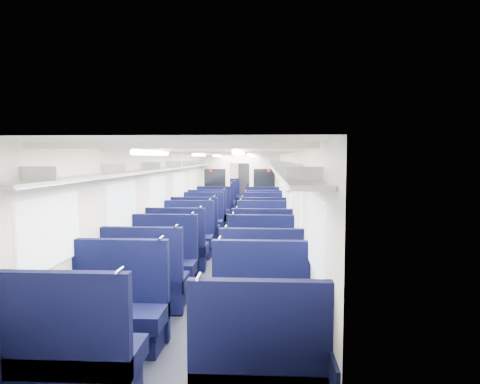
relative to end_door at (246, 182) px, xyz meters
The scene contains 41 objects.
floor 9.00m from the end_door, 90.00° to the right, with size 2.80×18.00×0.01m, color black.
ceiling 9.04m from the end_door, 90.00° to the right, with size 2.80×18.00×0.01m, color white.
wall_left 9.05m from the end_door, 98.90° to the right, with size 0.02×18.00×2.35m, color silver.
dado_left 9.07m from the end_door, 98.81° to the right, with size 0.03×17.90×0.70m, color black.
wall_right 9.05m from the end_door, 81.10° to the right, with size 0.02×18.00×2.35m, color silver.
dado_right 9.07m from the end_door, 81.19° to the right, with size 0.03×17.90×0.70m, color black.
wall_far 0.19m from the end_door, 90.00° to the left, with size 2.80×0.02×2.35m, color silver.
luggage_rack_left 9.07m from the end_door, 97.73° to the right, with size 0.36×17.40×0.18m.
luggage_rack_right 9.07m from the end_door, 82.27° to the right, with size 0.36×17.40×0.18m.
windows 9.41m from the end_door, 90.00° to the right, with size 2.78×15.60×0.75m.
ceiling_fittings 9.29m from the end_door, 90.00° to the right, with size 2.70×16.06×0.11m.
end_door is the anchor object (origin of this frame).
bulkhead 5.58m from the end_door, 90.00° to the right, with size 2.80×0.10×2.35m.
seat_0 17.21m from the end_door, 92.76° to the right, with size 1.15×0.63×1.27m.
seat_1 17.38m from the end_door, 87.26° to the right, with size 1.15×0.63×1.27m.
seat_2 16.08m from the end_door, 92.96° to the right, with size 1.15×0.63×1.27m.
seat_3 16.07m from the end_door, 87.04° to the right, with size 1.15×0.63×1.27m.
seat_4 14.89m from the end_door, 93.20° to the right, with size 1.15×0.63×1.27m.
seat_5 14.91m from the end_door, 86.81° to the right, with size 1.15×0.63×1.27m.
seat_6 13.85m from the end_door, 93.44° to the right, with size 1.15×0.63×1.27m.
seat_7 13.84m from the end_door, 86.56° to the right, with size 1.15×0.63×1.27m.
seat_8 12.61m from the end_door, 93.78° to the right, with size 1.15×0.63×1.27m.
seat_9 12.66m from the end_door, 86.24° to the right, with size 1.15×0.63×1.27m.
seat_10 11.51m from the end_door, 94.14° to the right, with size 1.15×0.63×1.27m.
seat_11 11.44m from the end_door, 85.83° to the right, with size 1.15×0.63×1.27m.
seat_12 10.37m from the end_door, 94.60° to the right, with size 1.15×0.63×1.27m.
seat_13 10.38m from the end_door, 85.41° to the right, with size 1.15×0.63×1.27m.
seat_14 9.15m from the end_door, 95.22° to the right, with size 1.15×0.63×1.27m.
seat_15 9.17m from the end_door, 84.80° to the right, with size 1.15×0.63×1.27m.
seat_16 8.01m from the end_door, 95.96° to the right, with size 1.15×0.63×1.27m.
seat_17 8.15m from the end_door, 84.14° to the right, with size 1.15×0.63×1.27m.
seat_18 6.82m from the end_door, 97.02° to the right, with size 1.15×0.63×1.27m.
seat_19 6.94m from the end_door, 83.11° to the right, with size 1.15×0.63×1.27m.
seat_20 4.86m from the end_door, 99.91° to the right, with size 1.15×0.63×1.27m.
seat_21 5.02m from the end_door, 80.42° to the right, with size 1.15×0.63×1.27m.
seat_22 3.75m from the end_door, 102.98° to the right, with size 1.15×0.63×1.27m.
seat_23 3.75m from the end_door, 77.03° to the right, with size 1.15×0.63×1.27m.
seat_24 2.78m from the end_door, 107.81° to the right, with size 1.15×0.63×1.27m.
seat_25 2.69m from the end_door, 71.51° to the right, with size 1.15×0.63×1.27m.
seat_26 1.62m from the end_door, 123.67° to the right, with size 1.15×0.63×1.27m.
seat_27 1.76m from the end_door, 59.95° to the right, with size 1.15×0.63×1.27m.
Camera 1 is at (0.86, -11.88, 2.20)m, focal length 32.27 mm.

